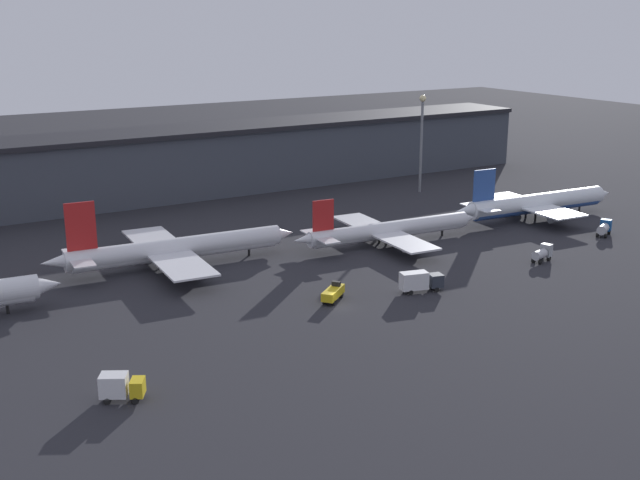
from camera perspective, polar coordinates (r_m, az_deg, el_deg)
The scene contains 11 objects.
ground at distance 132.28m, azimuth 1.40°, elevation -4.78°, with size 600.00×600.00×0.00m, color #26262B.
terminal_building at distance 211.30m, azimuth -12.17°, elevation 5.20°, with size 232.60×20.10×17.70m.
airplane_1 at distance 154.64m, azimuth -10.33°, elevation -0.63°, with size 49.47×36.97×14.30m.
airplane_2 at distance 167.91m, azimuth 4.87°, elevation 0.70°, with size 44.38×32.68×10.96m.
airplane_3 at distance 194.43m, azimuth 15.12°, elevation 2.53°, with size 46.60×27.67×13.09m.
service_vehicle_0 at distance 139.50m, azimuth 7.11°, elevation -2.90°, with size 7.95×3.95×3.70m.
service_vehicle_1 at distance 161.45m, azimuth 15.53°, elevation -0.92°, with size 5.14×3.06×3.21m.
service_vehicle_2 at distance 104.06m, azimuth -14.01°, elevation -10.06°, with size 5.91×4.79×3.52m.
service_vehicle_3 at distance 134.56m, azimuth 0.94°, elevation -3.78°, with size 6.15×5.48×2.95m.
service_vehicle_4 at distance 184.38m, azimuth 19.55°, elevation 0.82°, with size 5.71×4.38×3.22m.
lamp_post_1 at distance 216.05m, azimuth 7.24°, elevation 7.68°, with size 1.80×1.80×25.99m.
Camera 1 is at (-66.42, -104.52, 46.49)m, focal length 45.00 mm.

